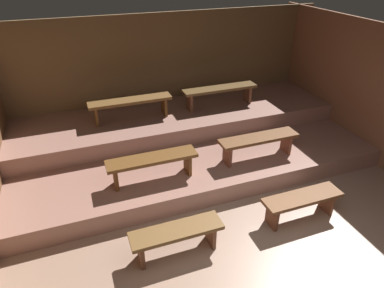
{
  "coord_description": "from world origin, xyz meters",
  "views": [
    {
      "loc": [
        -1.83,
        -1.99,
        3.42
      ],
      "look_at": [
        -0.09,
        2.71,
        0.52
      ],
      "focal_mm": 31.55,
      "sensor_mm": 36.0,
      "label": 1
    }
  ],
  "objects_px": {
    "bench_floor_right": "(302,201)",
    "bench_lower_left": "(152,162)",
    "bench_floor_left": "(177,234)",
    "bench_lower_right": "(258,141)",
    "bench_middle_left": "(130,103)",
    "bench_middle_right": "(220,91)"
  },
  "relations": [
    {
      "from": "bench_floor_right",
      "to": "bench_lower_left",
      "type": "relative_size",
      "value": 0.86
    },
    {
      "from": "bench_floor_right",
      "to": "bench_lower_left",
      "type": "distance_m",
      "value": 2.25
    },
    {
      "from": "bench_floor_left",
      "to": "bench_floor_right",
      "type": "xyz_separation_m",
      "value": [
        1.88,
        0.0,
        0.0
      ]
    },
    {
      "from": "bench_lower_right",
      "to": "bench_middle_left",
      "type": "relative_size",
      "value": 0.9
    },
    {
      "from": "bench_lower_left",
      "to": "bench_lower_right",
      "type": "xyz_separation_m",
      "value": [
        1.83,
        0.0,
        0.0
      ]
    },
    {
      "from": "bench_lower_left",
      "to": "bench_lower_right",
      "type": "distance_m",
      "value": 1.83
    },
    {
      "from": "bench_floor_left",
      "to": "bench_middle_left",
      "type": "distance_m",
      "value": 2.9
    },
    {
      "from": "bench_lower_left",
      "to": "bench_middle_right",
      "type": "height_order",
      "value": "bench_middle_right"
    },
    {
      "from": "bench_floor_left",
      "to": "bench_middle_left",
      "type": "relative_size",
      "value": 0.77
    },
    {
      "from": "bench_floor_left",
      "to": "bench_lower_left",
      "type": "height_order",
      "value": "bench_lower_left"
    },
    {
      "from": "bench_floor_right",
      "to": "bench_middle_right",
      "type": "bearing_deg",
      "value": 90.75
    },
    {
      "from": "bench_lower_right",
      "to": "bench_floor_right",
      "type": "bearing_deg",
      "value": -88.92
    },
    {
      "from": "bench_middle_left",
      "to": "bench_middle_right",
      "type": "xyz_separation_m",
      "value": [
        1.8,
        0.0,
        0.0
      ]
    },
    {
      "from": "bench_lower_left",
      "to": "bench_middle_left",
      "type": "xyz_separation_m",
      "value": [
        0.01,
        1.58,
        0.32
      ]
    },
    {
      "from": "bench_middle_left",
      "to": "bench_middle_right",
      "type": "distance_m",
      "value": 1.8
    },
    {
      "from": "bench_lower_right",
      "to": "bench_floor_left",
      "type": "bearing_deg",
      "value": -146.15
    },
    {
      "from": "bench_floor_left",
      "to": "bench_lower_right",
      "type": "bearing_deg",
      "value": 33.85
    },
    {
      "from": "bench_lower_right",
      "to": "bench_middle_right",
      "type": "bearing_deg",
      "value": 90.49
    },
    {
      "from": "bench_floor_left",
      "to": "bench_floor_right",
      "type": "bearing_deg",
      "value": 0.0
    },
    {
      "from": "bench_middle_right",
      "to": "bench_floor_right",
      "type": "bearing_deg",
      "value": -89.25
    },
    {
      "from": "bench_floor_left",
      "to": "bench_middle_left",
      "type": "bearing_deg",
      "value": 89.25
    },
    {
      "from": "bench_middle_right",
      "to": "bench_floor_left",
      "type": "bearing_deg",
      "value": -123.08
    }
  ]
}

